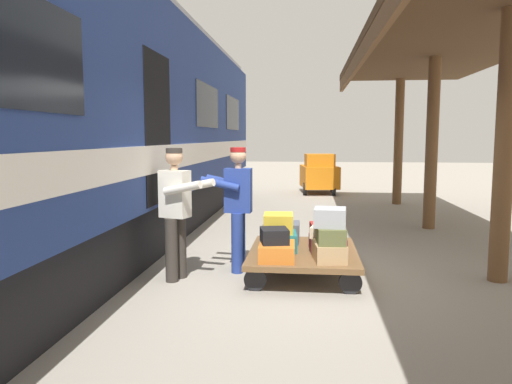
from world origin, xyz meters
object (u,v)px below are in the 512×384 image
at_px(suitcase_olive_duffel, 330,234).
at_px(porter_in_overalls, 237,204).
at_px(suitcase_teal_softside, 279,241).
at_px(porter_by_door, 176,209).
at_px(suitcase_slate_roller, 282,232).
at_px(suitcase_gray_aluminum, 330,217).
at_px(suitcase_orange_carryall, 277,251).
at_px(train_car, 52,121).
at_px(baggage_tug, 319,174).
at_px(luggage_cart, 303,254).
at_px(suitcase_cream_canvas, 326,232).
at_px(suitcase_burgundy_valise, 327,244).
at_px(suitcase_yellow_case, 278,223).
at_px(suitcase_black_hardshell, 274,236).
at_px(suitcase_red_plastic, 326,233).
at_px(suitcase_tan_vintage, 329,251).

relative_size(suitcase_olive_duffel, porter_in_overalls, 0.31).
distance_m(suitcase_teal_softside, porter_by_door, 1.43).
bearing_deg(suitcase_slate_roller, suitcase_teal_softside, 90.00).
xyz_separation_m(suitcase_gray_aluminum, porter_by_door, (1.94, -0.10, 0.05)).
height_order(suitcase_orange_carryall, suitcase_teal_softside, suitcase_teal_softside).
bearing_deg(suitcase_olive_duffel, suitcase_orange_carryall, 1.44).
xyz_separation_m(train_car, suitcase_gray_aluminum, (-3.77, 0.49, -1.19)).
xyz_separation_m(train_car, baggage_tug, (-3.85, -9.59, -1.43)).
bearing_deg(luggage_cart, suitcase_cream_canvas, 174.88).
height_order(suitcase_burgundy_valise, porter_in_overalls, porter_in_overalls).
distance_m(luggage_cart, suitcase_teal_softside, 0.36).
bearing_deg(suitcase_gray_aluminum, train_car, -7.37).
xyz_separation_m(suitcase_orange_carryall, suitcase_slate_roller, (0.00, -0.98, 0.04)).
distance_m(suitcase_yellow_case, suitcase_black_hardshell, 0.50).
bearing_deg(suitcase_gray_aluminum, suitcase_olive_duffel, 138.07).
xyz_separation_m(suitcase_red_plastic, suitcase_gray_aluminum, (-0.01, 0.96, 0.39)).
xyz_separation_m(suitcase_yellow_case, porter_by_door, (1.28, 0.37, 0.22)).
distance_m(suitcase_red_plastic, suitcase_slate_roller, 0.64).
height_order(train_car, suitcase_cream_canvas, train_car).
bearing_deg(suitcase_cream_canvas, suitcase_yellow_case, -2.56).
relative_size(suitcase_red_plastic, suitcase_gray_aluminum, 1.20).
xyz_separation_m(suitcase_olive_duffel, suitcase_black_hardshell, (0.68, 0.02, -0.03)).
relative_size(suitcase_olive_duffel, suitcase_black_hardshell, 1.46).
bearing_deg(suitcase_cream_canvas, suitcase_red_plastic, -91.90).
height_order(suitcase_burgundy_valise, suitcase_black_hardshell, suitcase_black_hardshell).
height_order(suitcase_burgundy_valise, porter_by_door, porter_by_door).
xyz_separation_m(suitcase_burgundy_valise, suitcase_black_hardshell, (0.67, 0.49, 0.19)).
distance_m(suitcase_olive_duffel, suitcase_cream_canvas, 0.45).
bearing_deg(suitcase_cream_canvas, suitcase_slate_roller, -39.95).
bearing_deg(suitcase_gray_aluminum, suitcase_orange_carryall, 2.24).
bearing_deg(train_car, baggage_tug, -111.88).
xyz_separation_m(suitcase_olive_duffel, suitcase_gray_aluminum, (0.01, -0.01, 0.21)).
height_order(luggage_cart, suitcase_teal_softside, suitcase_teal_softside).
bearing_deg(suitcase_teal_softside, luggage_cart, -180.00).
distance_m(suitcase_orange_carryall, porter_in_overalls, 0.99).
bearing_deg(suitcase_teal_softside, baggage_tug, -94.28).
xyz_separation_m(suitcase_tan_vintage, porter_by_door, (1.93, -0.12, 0.47)).
bearing_deg(suitcase_tan_vintage, train_car, -7.75).
distance_m(suitcase_orange_carryall, baggage_tug, 10.13).
distance_m(luggage_cart, suitcase_olive_duffel, 0.68).
relative_size(train_car, porter_in_overalls, 10.80).
height_order(luggage_cart, porter_by_door, porter_by_door).
bearing_deg(suitcase_red_plastic, baggage_tug, -90.53).
relative_size(suitcase_tan_vintage, suitcase_yellow_case, 1.27).
distance_m(suitcase_burgundy_valise, suitcase_olive_duffel, 0.52).
height_order(suitcase_orange_carryall, porter_by_door, porter_by_door).
height_order(suitcase_red_plastic, suitcase_burgundy_valise, suitcase_red_plastic).
bearing_deg(suitcase_black_hardshell, suitcase_red_plastic, -124.21).
height_order(porter_by_door, baggage_tug, porter_by_door).
height_order(suitcase_teal_softside, suitcase_black_hardshell, suitcase_black_hardshell).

